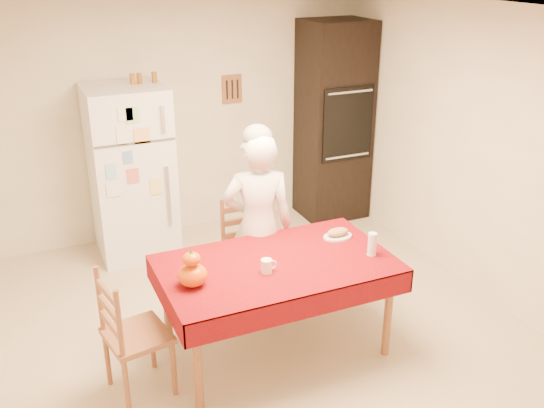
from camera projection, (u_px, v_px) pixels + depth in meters
floor at (269, 332)px, 4.92m from camera, size 4.50×4.50×0.00m
room_shell at (268, 140)px, 4.29m from camera, size 4.02×4.52×2.51m
refrigerator at (131, 173)px, 5.93m from camera, size 0.75×0.74×1.70m
oven_cabinet at (334, 122)px, 6.73m from camera, size 0.70×0.62×2.20m
dining_table at (276, 271)px, 4.44m from camera, size 1.70×1.00×0.76m
chair_far at (247, 248)px, 5.18m from camera, size 0.42×0.40×0.95m
chair_left at (128, 331)px, 4.05m from camera, size 0.47×0.48×0.95m
seated_woman at (258, 227)px, 4.91m from camera, size 0.67×0.54×1.59m
coffee_mug at (266, 266)px, 4.26m from camera, size 0.08×0.08×0.10m
pumpkin_lower at (192, 275)px, 4.08m from camera, size 0.21×0.21×0.15m
pumpkin_upper at (192, 259)px, 4.04m from camera, size 0.12×0.12×0.09m
wine_glass at (372, 244)px, 4.49m from camera, size 0.07×0.07×0.18m
bread_plate at (338, 237)px, 4.79m from camera, size 0.24×0.24×0.02m
bread_loaf at (338, 232)px, 4.77m from camera, size 0.18×0.10×0.06m
spice_jar_left at (132, 79)px, 5.66m from camera, size 0.05×0.05×0.10m
spice_jar_mid at (139, 78)px, 5.69m from camera, size 0.05×0.05×0.10m
spice_jar_right at (154, 77)px, 5.74m from camera, size 0.05×0.05×0.10m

